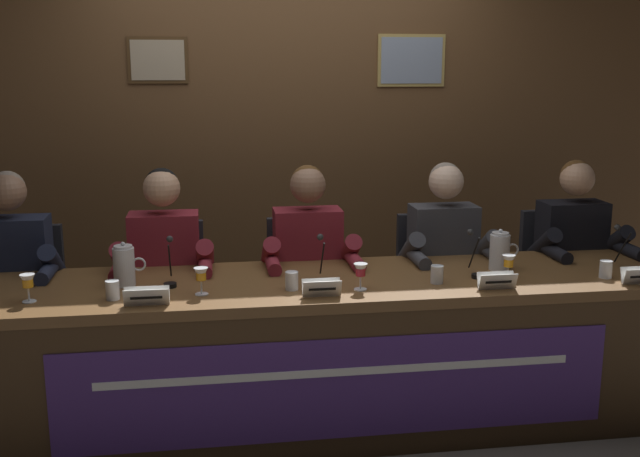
% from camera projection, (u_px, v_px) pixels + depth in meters
% --- Properties ---
extents(ground_plane, '(12.00, 12.00, 0.00)m').
position_uv_depth(ground_plane, '(320.00, 422.00, 3.75)').
color(ground_plane, '#70665B').
extents(wall_back_panelled, '(5.28, 0.14, 2.60)m').
position_uv_depth(wall_back_panelled, '(287.00, 136.00, 4.87)').
color(wall_back_panelled, brown).
rests_on(wall_back_panelled, ground_plane).
extents(conference_table, '(4.08, 0.78, 0.74)m').
position_uv_depth(conference_table, '(324.00, 332.00, 3.52)').
color(conference_table, brown).
rests_on(conference_table, ground_plane).
extents(chair_far_left, '(0.44, 0.44, 0.91)m').
position_uv_depth(chair_far_left, '(25.00, 315.00, 3.99)').
color(chair_far_left, black).
rests_on(chair_far_left, ground_plane).
extents(panelist_far_left, '(0.51, 0.48, 1.24)m').
position_uv_depth(panelist_far_left, '(11.00, 275.00, 3.73)').
color(panelist_far_left, black).
rests_on(panelist_far_left, ground_plane).
extents(juice_glass_far_left, '(0.06, 0.06, 0.12)m').
position_uv_depth(juice_glass_far_left, '(28.00, 283.00, 3.22)').
color(juice_glass_far_left, white).
rests_on(juice_glass_far_left, conference_table).
extents(chair_left, '(0.44, 0.44, 0.91)m').
position_uv_depth(chair_left, '(169.00, 309.00, 4.09)').
color(chair_left, black).
rests_on(chair_left, ground_plane).
extents(panelist_left, '(0.51, 0.48, 1.24)m').
position_uv_depth(panelist_left, '(165.00, 269.00, 3.84)').
color(panelist_left, black).
rests_on(panelist_left, ground_plane).
extents(nameplate_left, '(0.19, 0.06, 0.08)m').
position_uv_depth(nameplate_left, '(147.00, 296.00, 3.19)').
color(nameplate_left, white).
rests_on(nameplate_left, conference_table).
extents(juice_glass_left, '(0.06, 0.06, 0.12)m').
position_uv_depth(juice_glass_left, '(201.00, 276.00, 3.33)').
color(juice_glass_left, white).
rests_on(juice_glass_left, conference_table).
extents(water_cup_left, '(0.06, 0.06, 0.08)m').
position_uv_depth(water_cup_left, '(113.00, 291.00, 3.27)').
color(water_cup_left, silver).
rests_on(water_cup_left, conference_table).
extents(microphone_left, '(0.06, 0.17, 0.22)m').
position_uv_depth(microphone_left, '(170.00, 269.00, 3.48)').
color(microphone_left, black).
rests_on(microphone_left, conference_table).
extents(chair_center, '(0.44, 0.44, 0.91)m').
position_uv_depth(chair_center, '(305.00, 302.00, 4.20)').
color(chair_center, black).
rests_on(chair_center, ground_plane).
extents(panelist_center, '(0.51, 0.48, 1.24)m').
position_uv_depth(panelist_center, '(310.00, 264.00, 3.95)').
color(panelist_center, black).
rests_on(panelist_center, ground_plane).
extents(nameplate_center, '(0.17, 0.06, 0.08)m').
position_uv_depth(nameplate_center, '(322.00, 288.00, 3.31)').
color(nameplate_center, white).
rests_on(nameplate_center, conference_table).
extents(juice_glass_center, '(0.06, 0.06, 0.12)m').
position_uv_depth(juice_glass_center, '(361.00, 272.00, 3.40)').
color(juice_glass_center, white).
rests_on(juice_glass_center, conference_table).
extents(water_cup_center, '(0.06, 0.06, 0.08)m').
position_uv_depth(water_cup_center, '(292.00, 282.00, 3.41)').
color(water_cup_center, silver).
rests_on(water_cup_center, conference_table).
extents(microphone_center, '(0.06, 0.17, 0.22)m').
position_uv_depth(microphone_center, '(323.00, 267.00, 3.53)').
color(microphone_center, black).
rests_on(microphone_center, conference_table).
extents(chair_right, '(0.44, 0.44, 0.91)m').
position_uv_depth(chair_right, '(435.00, 296.00, 4.31)').
color(chair_right, black).
rests_on(chair_right, ground_plane).
extents(panelist_right, '(0.51, 0.48, 1.24)m').
position_uv_depth(panelist_right, '(447.00, 259.00, 4.06)').
color(panelist_right, black).
rests_on(panelist_right, ground_plane).
extents(nameplate_right, '(0.18, 0.06, 0.08)m').
position_uv_depth(nameplate_right, '(497.00, 281.00, 3.42)').
color(nameplate_right, white).
rests_on(nameplate_right, conference_table).
extents(juice_glass_right, '(0.06, 0.06, 0.12)m').
position_uv_depth(juice_glass_right, '(509.00, 263.00, 3.56)').
color(juice_glass_right, white).
rests_on(juice_glass_right, conference_table).
extents(water_cup_right, '(0.06, 0.06, 0.08)m').
position_uv_depth(water_cup_right, '(437.00, 275.00, 3.52)').
color(water_cup_right, silver).
rests_on(water_cup_right, conference_table).
extents(microphone_right, '(0.06, 0.17, 0.22)m').
position_uv_depth(microphone_right, '(475.00, 261.00, 3.63)').
color(microphone_right, black).
rests_on(microphone_right, conference_table).
extents(chair_far_right, '(0.44, 0.44, 0.91)m').
position_uv_depth(chair_far_right, '(558.00, 291.00, 4.42)').
color(chair_far_right, black).
rests_on(chair_far_right, ground_plane).
extents(panelist_far_right, '(0.51, 0.48, 1.24)m').
position_uv_depth(panelist_far_right, '(577.00, 254.00, 4.17)').
color(panelist_far_right, black).
rests_on(panelist_far_right, ground_plane).
extents(nameplate_far_right, '(0.17, 0.06, 0.08)m').
position_uv_depth(nameplate_far_right, '(640.00, 276.00, 3.50)').
color(nameplate_far_right, white).
rests_on(nameplate_far_right, conference_table).
extents(water_cup_far_right, '(0.06, 0.06, 0.08)m').
position_uv_depth(water_cup_far_right, '(606.00, 270.00, 3.61)').
color(water_cup_far_right, silver).
rests_on(water_cup_far_right, conference_table).
extents(microphone_far_right, '(0.06, 0.17, 0.22)m').
position_uv_depth(microphone_far_right, '(624.00, 255.00, 3.74)').
color(microphone_far_right, black).
rests_on(microphone_far_right, conference_table).
extents(water_pitcher_left_side, '(0.15, 0.10, 0.21)m').
position_uv_depth(water_pitcher_left_side, '(124.00, 266.00, 3.47)').
color(water_pitcher_left_side, silver).
rests_on(water_pitcher_left_side, conference_table).
extents(water_pitcher_right_side, '(0.15, 0.10, 0.21)m').
position_uv_depth(water_pitcher_right_side, '(500.00, 251.00, 3.74)').
color(water_pitcher_right_side, silver).
rests_on(water_pitcher_right_side, conference_table).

